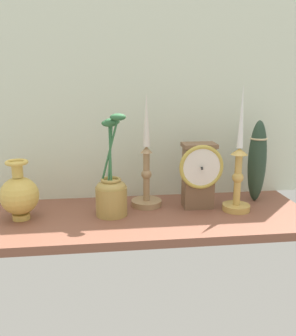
{
  "coord_description": "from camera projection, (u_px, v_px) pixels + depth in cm",
  "views": [
    {
      "loc": [
        -10.52,
        -100.05,
        38.83
      ],
      "look_at": [
        1.82,
        0.0,
        14.0
      ],
      "focal_mm": 38.91,
      "sensor_mm": 36.0,
      "label": 1
    }
  ],
  "objects": [
    {
      "name": "candlestick_tall_center",
      "position": [
        146.0,
        173.0,
        1.12
      ],
      "size": [
        9.5,
        9.5,
        34.87
      ],
      "color": "#A17F57",
      "rests_on": "ground_plane"
    },
    {
      "name": "ground_plane",
      "position": [
        142.0,
        218.0,
        1.07
      ],
      "size": [
        100.0,
        36.0,
        2.4
      ],
      "primitive_type": "cube",
      "color": "brown"
    },
    {
      "name": "brass_vase_jar",
      "position": [
        111.0,
        191.0,
        1.05
      ],
      "size": [
        9.13,
        9.13,
        29.6
      ],
      "color": "#AA8C46",
      "rests_on": "ground_plane"
    },
    {
      "name": "back_wall",
      "position": [
        135.0,
        99.0,
        1.17
      ],
      "size": [
        120.0,
        2.0,
        65.0
      ],
      "primitive_type": "cube",
      "color": "silver",
      "rests_on": "ground_plane"
    },
    {
      "name": "brass_vase_bulbous",
      "position": [
        19.0,
        195.0,
        1.02
      ],
      "size": [
        10.73,
        10.73,
        17.09
      ],
      "color": "gold",
      "rests_on": "ground_plane"
    },
    {
      "name": "candlestick_tall_left",
      "position": [
        238.0,
        174.0,
        1.07
      ],
      "size": [
        8.29,
        8.29,
        37.51
      ],
      "color": "tan",
      "rests_on": "ground_plane"
    },
    {
      "name": "mantel_clock",
      "position": [
        199.0,
        174.0,
        1.1
      ],
      "size": [
        13.32,
        9.31,
        20.18
      ],
      "color": "brown",
      "rests_on": "ground_plane"
    },
    {
      "name": "tall_ceramic_vase",
      "position": [
        257.0,
        161.0,
        1.16
      ],
      "size": [
        5.73,
        5.73,
        26.25
      ],
      "color": "#273D2D",
      "rests_on": "ground_plane"
    }
  ]
}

